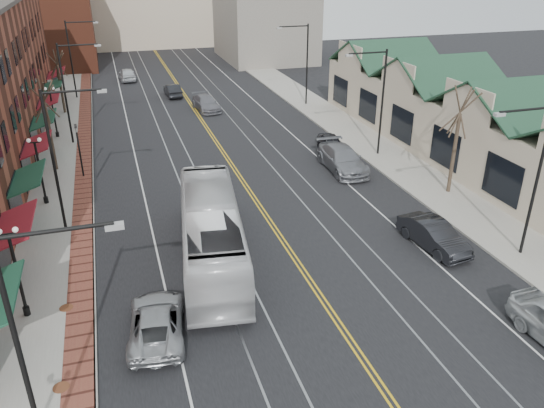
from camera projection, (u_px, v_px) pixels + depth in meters
ground at (377, 381)px, 19.72m from camera, size 160.00×160.00×0.00m
sidewalk_left at (60, 202)px, 33.71m from camera, size 4.00×120.00×0.15m
sidewalk_right at (396, 162)px, 40.17m from camera, size 4.00×120.00×0.15m
building_right at (468, 127)px, 40.84m from camera, size 8.00×36.00×4.60m
backdrop_left at (38, 13)px, 72.79m from camera, size 14.00×18.00×14.00m
backdrop_mid at (148, 17)px, 91.11m from camera, size 22.00×14.00×9.00m
backdrop_right at (264, 21)px, 77.47m from camera, size 12.00×16.00×11.00m
streetlight_l_0 at (32, 330)px, 14.59m from camera, size 3.33×0.25×8.00m
streetlight_l_1 at (60, 147)px, 28.39m from camera, size 3.33×0.25×8.00m
streetlight_l_2 at (69, 83)px, 42.19m from camera, size 3.33×0.25×8.00m
streetlight_l_3 at (74, 51)px, 55.99m from camera, size 3.33×0.25×8.00m
streetlight_r_0 at (533, 167)px, 25.72m from camera, size 3.33×0.25×8.00m
streetlight_r_1 at (378, 92)px, 39.52m from camera, size 3.33×0.25×8.00m
streetlight_r_2 at (303, 56)px, 53.32m from camera, size 3.33×0.25×8.00m
lamppost_l_1 at (18, 275)px, 22.23m from camera, size 0.84×0.28×4.27m
lamppost_l_2 at (40, 173)px, 32.58m from camera, size 0.84×0.28×4.27m
lamppost_l_3 at (54, 113)px, 44.65m from camera, size 0.84×0.28×4.27m
tree_left_near at (48, 124)px, 37.27m from camera, size 1.78×1.37×6.48m
tree_left_far at (60, 81)px, 51.18m from camera, size 1.66×1.28×6.02m
tree_right_mid at (456, 139)px, 33.56m from camera, size 1.90×1.46×6.93m
manhole_mid at (61, 387)px, 19.22m from camera, size 0.60×0.60×0.02m
manhole_far at (66, 308)px, 23.54m from camera, size 0.60×0.60×0.02m
traffic_signal at (79, 146)px, 36.56m from camera, size 0.18×0.15×3.80m
transit_bus at (211, 232)px, 26.72m from camera, size 4.44×12.31×3.35m
parked_suv at (157, 322)px, 21.82m from camera, size 2.83×5.06×1.34m
parked_car_b at (434, 235)px, 28.39m from camera, size 2.14×4.70×1.50m
parked_car_c at (342, 159)px, 38.58m from camera, size 2.58×5.93×1.70m
parked_car_d at (331, 144)px, 42.12m from camera, size 2.13×4.20×1.37m
distant_car_left at (173, 90)px, 58.56m from camera, size 1.63×4.23×1.37m
distant_car_right at (206, 103)px, 53.45m from camera, size 2.50×5.16×1.45m
distant_car_far at (127, 74)px, 65.89m from camera, size 2.11×4.68×1.56m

